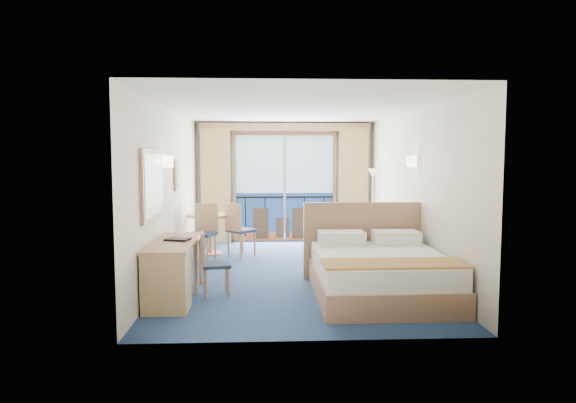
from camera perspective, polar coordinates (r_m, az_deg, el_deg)
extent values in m
plane|color=navy|center=(8.68, 0.54, -7.80)|extent=(6.50, 6.50, 0.00)
cube|color=beige|center=(11.74, -0.38, 2.20)|extent=(4.00, 0.02, 2.70)
cube|color=beige|center=(5.25, 2.61, -1.28)|extent=(4.00, 0.02, 2.70)
cube|color=beige|center=(8.61, -12.94, 1.05)|extent=(0.02, 6.50, 2.70)
cube|color=beige|center=(8.84, 13.67, 1.14)|extent=(0.02, 6.50, 2.70)
cube|color=silver|center=(8.50, 0.55, 10.31)|extent=(4.00, 6.50, 0.02)
cube|color=navy|center=(11.76, -0.37, -1.66)|extent=(2.20, 0.02, 1.08)
cube|color=#A8C6DD|center=(11.69, -0.37, 4.20)|extent=(2.20, 0.02, 1.32)
cube|color=brown|center=(11.82, -0.37, -3.87)|extent=(2.20, 0.02, 0.20)
cube|color=black|center=(11.72, -0.37, 0.48)|extent=(2.20, 0.02, 0.04)
cube|color=#9D7455|center=(11.69, -0.37, 7.63)|extent=(2.36, 0.03, 0.12)
cube|color=#9D7455|center=(11.71, -6.00, 1.43)|extent=(0.06, 0.03, 2.40)
cube|color=#9D7455|center=(11.80, 5.22, 1.47)|extent=(0.06, 0.03, 2.40)
cube|color=silver|center=(11.69, -0.37, 1.45)|extent=(0.05, 0.02, 2.40)
cube|color=#3C2A1B|center=(11.79, 1.33, -2.42)|extent=(0.35, 0.02, 0.70)
cube|color=#3C2A1B|center=(11.76, -3.05, -2.45)|extent=(0.35, 0.02, 0.70)
cube|color=#3C2A1B|center=(11.78, -0.61, -2.92)|extent=(0.30, 0.02, 0.45)
cube|color=black|center=(11.76, -4.76, -1.73)|extent=(0.02, 0.01, 0.90)
cube|color=black|center=(11.75, -2.56, -1.72)|extent=(0.03, 0.01, 0.90)
cube|color=black|center=(11.76, -0.37, -1.71)|extent=(0.03, 0.01, 0.90)
cube|color=black|center=(11.79, 1.82, -1.69)|extent=(0.03, 0.01, 0.90)
cube|color=black|center=(11.83, 3.99, -1.68)|extent=(0.02, 0.01, 0.90)
cube|color=tan|center=(11.59, -8.02, 1.74)|extent=(0.65, 0.22, 2.55)
cube|color=tan|center=(11.72, 7.25, 1.79)|extent=(0.65, 0.22, 2.55)
cube|color=#9D7455|center=(11.58, -0.35, 8.25)|extent=(3.80, 0.25, 0.18)
cube|color=#9D7455|center=(7.12, -14.81, 1.83)|extent=(0.04, 1.25, 0.95)
cube|color=silver|center=(7.12, -14.63, 1.83)|extent=(0.01, 1.12, 0.82)
cube|color=#9D7455|center=(9.03, -12.25, 2.83)|extent=(0.03, 0.42, 0.52)
cube|color=gray|center=(9.03, -12.12, 2.84)|extent=(0.01, 0.34, 0.44)
cylinder|color=#FFEAB2|center=(7.99, -13.27, 4.34)|extent=(0.18, 0.18, 0.18)
cylinder|color=#FFEAB2|center=(8.65, 13.58, 4.38)|extent=(0.18, 0.18, 0.18)
cube|color=#9D7455|center=(7.22, 10.18, -9.17)|extent=(1.76, 2.19, 0.33)
cube|color=white|center=(7.16, 10.22, -6.83)|extent=(1.69, 2.13, 0.27)
cube|color=tan|center=(6.45, 11.68, -6.77)|extent=(1.73, 0.60, 0.03)
cube|color=white|center=(7.80, 5.95, -4.03)|extent=(0.68, 0.44, 0.20)
cube|color=white|center=(7.97, 11.90, -3.92)|extent=(0.68, 0.44, 0.20)
cube|color=#9D7455|center=(8.24, 8.43, -4.27)|extent=(1.92, 0.07, 1.21)
cube|color=tan|center=(8.92, 11.95, -5.67)|extent=(0.44, 0.42, 0.58)
cube|color=beige|center=(8.83, 12.29, -3.62)|extent=(0.23, 0.21, 0.08)
imported|color=#484B58|center=(10.01, 7.14, -4.06)|extent=(1.05, 1.06, 0.71)
cylinder|color=silver|center=(11.26, 9.30, -4.82)|extent=(0.23, 0.23, 0.03)
cylinder|color=silver|center=(11.15, 9.35, -0.91)|extent=(0.03, 0.03, 1.58)
cone|color=white|center=(11.10, 9.41, 3.14)|extent=(0.21, 0.21, 0.19)
cube|color=#9D7455|center=(7.11, -12.57, -4.47)|extent=(0.58, 1.68, 0.04)
cube|color=tan|center=(6.63, -13.36, -8.65)|extent=(0.55, 0.50, 0.75)
cylinder|color=#9D7455|center=(7.44, -14.20, -7.18)|extent=(0.05, 0.05, 0.75)
cylinder|color=#9D7455|center=(7.35, -10.23, -7.25)|extent=(0.05, 0.05, 0.75)
cylinder|color=#9D7455|center=(7.99, -13.38, -6.32)|extent=(0.05, 0.05, 0.75)
cylinder|color=#9D7455|center=(7.92, -9.69, -6.36)|extent=(0.05, 0.05, 0.75)
cube|color=#1C2843|center=(7.22, -7.98, -7.00)|extent=(0.44, 0.44, 0.05)
cube|color=#9D7455|center=(7.17, -9.46, -5.20)|extent=(0.10, 0.38, 0.45)
cylinder|color=#9D7455|center=(7.14, -6.62, -8.97)|extent=(0.03, 0.03, 0.41)
cylinder|color=#9D7455|center=(7.44, -6.86, -8.40)|extent=(0.03, 0.03, 0.41)
cylinder|color=#9D7455|center=(7.11, -9.12, -9.05)|extent=(0.03, 0.03, 0.41)
cylinder|color=#9D7455|center=(7.41, -9.26, -8.47)|extent=(0.03, 0.03, 0.41)
cube|color=black|center=(7.15, -12.16, -4.12)|extent=(0.36, 0.31, 0.03)
cylinder|color=silver|center=(7.69, -12.33, -3.39)|extent=(0.11, 0.11, 0.02)
cylinder|color=silver|center=(7.66, -12.35, -2.10)|extent=(0.01, 0.01, 0.37)
cone|color=white|center=(7.64, -12.38, -0.74)|extent=(0.10, 0.10, 0.09)
cylinder|color=#9D7455|center=(10.21, -8.67, -1.54)|extent=(0.88, 0.88, 0.04)
cylinder|color=#9D7455|center=(10.26, -8.64, -3.68)|extent=(0.09, 0.09, 0.77)
cylinder|color=#9D7455|center=(10.32, -8.61, -5.71)|extent=(0.48, 0.48, 0.03)
cube|color=#1C2843|center=(10.00, -5.19, -3.22)|extent=(0.63, 0.63, 0.05)
cube|color=#9D7455|center=(9.82, -6.14, -1.75)|extent=(0.34, 0.35, 0.53)
cylinder|color=#9D7455|center=(10.02, -3.72, -4.69)|extent=(0.04, 0.04, 0.48)
cylinder|color=#9D7455|center=(10.29, -5.08, -4.45)|extent=(0.04, 0.04, 0.48)
cylinder|color=#9D7455|center=(9.79, -5.28, -4.94)|extent=(0.04, 0.04, 0.48)
cylinder|color=#9D7455|center=(10.06, -6.63, -4.68)|extent=(0.04, 0.04, 0.48)
cube|color=#1C2843|center=(9.55, -9.56, -3.60)|extent=(0.57, 0.57, 0.05)
cube|color=#9D7455|center=(9.71, -9.05, -1.78)|extent=(0.45, 0.18, 0.54)
cylinder|color=#9D7455|center=(9.51, -11.01, -5.27)|extent=(0.04, 0.04, 0.49)
cylinder|color=#9D7455|center=(9.35, -8.97, -5.41)|extent=(0.04, 0.04, 0.49)
cylinder|color=#9D7455|center=(9.83, -10.07, -4.92)|extent=(0.04, 0.04, 0.49)
cylinder|color=#9D7455|center=(9.68, -8.09, -5.04)|extent=(0.04, 0.04, 0.49)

